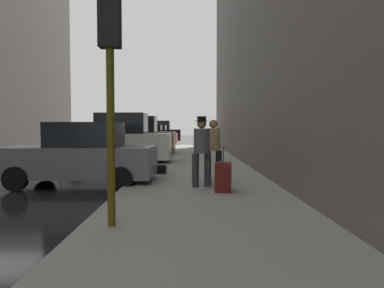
{
  "coord_description": "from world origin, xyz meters",
  "views": [
    {
      "loc": [
        5.67,
        -10.99,
        1.67
      ],
      "look_at": [
        5.82,
        4.01,
        0.97
      ],
      "focal_mm": 35.0,
      "sensor_mm": 36.0,
      "label": 1
    }
  ],
  "objects_px": {
    "parked_white_van": "(119,141)",
    "pedestrian_in_tan_coat": "(213,147)",
    "parked_bronze_suv": "(135,138)",
    "parked_red_hatchback": "(153,136)",
    "fire_hydrant": "(163,150)",
    "pedestrian_with_beanie": "(202,148)",
    "parked_black_suv": "(158,133)",
    "rolling_suitcase": "(223,177)",
    "parked_silver_sedan": "(146,138)",
    "parked_gray_coupe": "(81,156)",
    "duffel_bag": "(161,169)",
    "traffic_light": "(110,54)"
  },
  "relations": [
    {
      "from": "fire_hydrant",
      "to": "pedestrian_in_tan_coat",
      "type": "distance_m",
      "value": 8.11
    },
    {
      "from": "pedestrian_with_beanie",
      "to": "rolling_suitcase",
      "type": "height_order",
      "value": "pedestrian_with_beanie"
    },
    {
      "from": "parked_silver_sedan",
      "to": "parked_red_hatchback",
      "type": "relative_size",
      "value": 0.99
    },
    {
      "from": "parked_white_van",
      "to": "pedestrian_in_tan_coat",
      "type": "relative_size",
      "value": 2.7
    },
    {
      "from": "parked_red_hatchback",
      "to": "duffel_bag",
      "type": "bearing_deg",
      "value": -83.86
    },
    {
      "from": "parked_white_van",
      "to": "rolling_suitcase",
      "type": "height_order",
      "value": "parked_white_van"
    },
    {
      "from": "parked_silver_sedan",
      "to": "rolling_suitcase",
      "type": "xyz_separation_m",
      "value": [
        3.85,
        -17.95,
        -0.36
      ]
    },
    {
      "from": "duffel_bag",
      "to": "parked_gray_coupe",
      "type": "bearing_deg",
      "value": -143.26
    },
    {
      "from": "parked_gray_coupe",
      "to": "parked_silver_sedan",
      "type": "xyz_separation_m",
      "value": [
        0.0,
        16.17,
        0.0
      ]
    },
    {
      "from": "parked_bronze_suv",
      "to": "parked_red_hatchback",
      "type": "relative_size",
      "value": 1.09
    },
    {
      "from": "parked_white_van",
      "to": "parked_red_hatchback",
      "type": "xyz_separation_m",
      "value": [
        0.0,
        15.83,
        -0.18
      ]
    },
    {
      "from": "parked_silver_sedan",
      "to": "traffic_light",
      "type": "distance_m",
      "value": 21.16
    },
    {
      "from": "traffic_light",
      "to": "pedestrian_with_beanie",
      "type": "bearing_deg",
      "value": 67.89
    },
    {
      "from": "parked_black_suv",
      "to": "pedestrian_in_tan_coat",
      "type": "bearing_deg",
      "value": -82.09
    },
    {
      "from": "parked_white_van",
      "to": "duffel_bag",
      "type": "relative_size",
      "value": 10.49
    },
    {
      "from": "parked_bronze_suv",
      "to": "traffic_light",
      "type": "height_order",
      "value": "traffic_light"
    },
    {
      "from": "traffic_light",
      "to": "pedestrian_with_beanie",
      "type": "height_order",
      "value": "traffic_light"
    },
    {
      "from": "parked_gray_coupe",
      "to": "parked_red_hatchback",
      "type": "distance_m",
      "value": 21.56
    },
    {
      "from": "fire_hydrant",
      "to": "parked_black_suv",
      "type": "bearing_deg",
      "value": 95.44
    },
    {
      "from": "traffic_light",
      "to": "duffel_bag",
      "type": "xyz_separation_m",
      "value": [
        0.29,
        6.43,
        -2.47
      ]
    },
    {
      "from": "parked_black_suv",
      "to": "duffel_bag",
      "type": "relative_size",
      "value": 10.49
    },
    {
      "from": "parked_bronze_suv",
      "to": "pedestrian_in_tan_coat",
      "type": "height_order",
      "value": "parked_bronze_suv"
    },
    {
      "from": "parked_red_hatchback",
      "to": "pedestrian_in_tan_coat",
      "type": "height_order",
      "value": "pedestrian_in_tan_coat"
    },
    {
      "from": "parked_white_van",
      "to": "rolling_suitcase",
      "type": "xyz_separation_m",
      "value": [
        3.85,
        -7.5,
        -0.54
      ]
    },
    {
      "from": "parked_silver_sedan",
      "to": "pedestrian_in_tan_coat",
      "type": "bearing_deg",
      "value": -77.08
    },
    {
      "from": "parked_silver_sedan",
      "to": "rolling_suitcase",
      "type": "height_order",
      "value": "parked_silver_sedan"
    },
    {
      "from": "parked_gray_coupe",
      "to": "pedestrian_with_beanie",
      "type": "height_order",
      "value": "pedestrian_with_beanie"
    },
    {
      "from": "fire_hydrant",
      "to": "rolling_suitcase",
      "type": "relative_size",
      "value": 0.68
    },
    {
      "from": "parked_white_van",
      "to": "rolling_suitcase",
      "type": "relative_size",
      "value": 4.44
    },
    {
      "from": "parked_gray_coupe",
      "to": "duffel_bag",
      "type": "bearing_deg",
      "value": 36.74
    },
    {
      "from": "parked_gray_coupe",
      "to": "parked_white_van",
      "type": "xyz_separation_m",
      "value": [
        -0.0,
        5.73,
        0.18
      ]
    },
    {
      "from": "fire_hydrant",
      "to": "traffic_light",
      "type": "height_order",
      "value": "traffic_light"
    },
    {
      "from": "fire_hydrant",
      "to": "duffel_bag",
      "type": "bearing_deg",
      "value": -86.82
    },
    {
      "from": "fire_hydrant",
      "to": "pedestrian_with_beanie",
      "type": "height_order",
      "value": "pedestrian_with_beanie"
    },
    {
      "from": "traffic_light",
      "to": "duffel_bag",
      "type": "distance_m",
      "value": 6.89
    },
    {
      "from": "parked_white_van",
      "to": "parked_black_suv",
      "type": "xyz_separation_m",
      "value": [
        0.0,
        21.0,
        0.0
      ]
    },
    {
      "from": "parked_black_suv",
      "to": "parked_red_hatchback",
      "type": "bearing_deg",
      "value": -90.0
    },
    {
      "from": "parked_silver_sedan",
      "to": "parked_red_hatchback",
      "type": "xyz_separation_m",
      "value": [
        -0.0,
        5.39,
        0.0
      ]
    },
    {
      "from": "parked_white_van",
      "to": "pedestrian_with_beanie",
      "type": "xyz_separation_m",
      "value": [
        3.36,
        -6.83,
        0.1
      ]
    },
    {
      "from": "parked_bronze_suv",
      "to": "pedestrian_with_beanie",
      "type": "xyz_separation_m",
      "value": [
        3.36,
        -11.78,
        0.1
      ]
    },
    {
      "from": "fire_hydrant",
      "to": "duffel_bag",
      "type": "height_order",
      "value": "fire_hydrant"
    },
    {
      "from": "traffic_light",
      "to": "pedestrian_with_beanie",
      "type": "xyz_separation_m",
      "value": [
        1.51,
        3.72,
        -1.62
      ]
    },
    {
      "from": "duffel_bag",
      "to": "pedestrian_with_beanie",
      "type": "bearing_deg",
      "value": -65.83
    },
    {
      "from": "parked_silver_sedan",
      "to": "pedestrian_in_tan_coat",
      "type": "distance_m",
      "value": 16.66
    },
    {
      "from": "pedestrian_with_beanie",
      "to": "parked_bronze_suv",
      "type": "bearing_deg",
      "value": 105.94
    },
    {
      "from": "parked_black_suv",
      "to": "pedestrian_in_tan_coat",
      "type": "xyz_separation_m",
      "value": [
        3.73,
        -26.8,
        0.07
      ]
    },
    {
      "from": "parked_silver_sedan",
      "to": "duffel_bag",
      "type": "xyz_separation_m",
      "value": [
        2.15,
        -14.57,
        -0.56
      ]
    },
    {
      "from": "parked_gray_coupe",
      "to": "parked_silver_sedan",
      "type": "height_order",
      "value": "same"
    },
    {
      "from": "parked_white_van",
      "to": "pedestrian_in_tan_coat",
      "type": "height_order",
      "value": "parked_white_van"
    },
    {
      "from": "parked_gray_coupe",
      "to": "fire_hydrant",
      "type": "bearing_deg",
      "value": 76.97
    }
  ]
}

